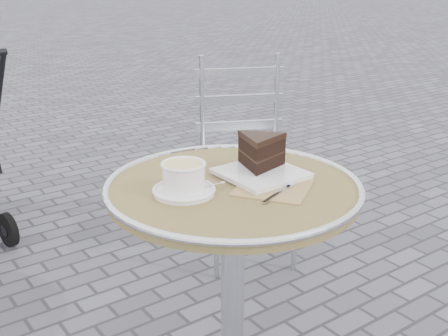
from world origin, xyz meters
TOP-DOWN VIEW (x-y plane):
  - cafe_table at (0.00, 0.00)m, footprint 0.72×0.72m
  - cappuccino_set at (-0.14, 0.03)m, footprint 0.19×0.16m
  - cake_plate_set at (0.12, 0.02)m, footprint 0.28×0.35m
  - bistro_chair at (0.66, 0.80)m, footprint 0.56×0.56m

SIDE VIEW (x-z plane):
  - cafe_table at x=0.00m, z-range 0.20..0.94m
  - bistro_chair at x=0.66m, z-range 0.11..1.04m
  - cappuccino_set at x=-0.14m, z-range 0.73..0.81m
  - cake_plate_set at x=0.12m, z-range 0.73..0.84m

